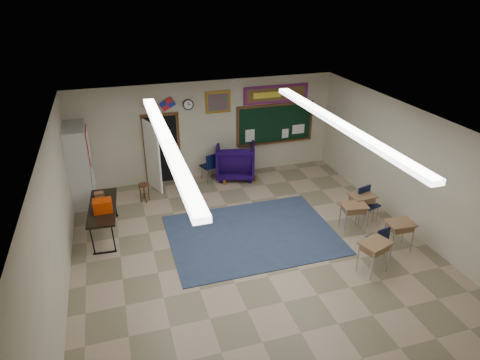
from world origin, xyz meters
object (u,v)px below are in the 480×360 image
object	(u,v)px
student_desk_front_left	(353,216)
student_desk_front_right	(361,206)
folding_table	(104,219)
wingback_armchair	(236,160)
wooden_stool	(145,192)

from	to	relation	value
student_desk_front_left	student_desk_front_right	bearing A→B (deg)	46.84
student_desk_front_left	folding_table	size ratio (longest dim) A/B	0.38
wingback_armchair	wooden_stool	distance (m)	3.03
student_desk_front_left	student_desk_front_right	world-z (taller)	student_desk_front_right
student_desk_front_left	wingback_armchair	bearing A→B (deg)	123.80
wooden_stool	folding_table	bearing A→B (deg)	-127.08
student_desk_front_left	wooden_stool	distance (m)	5.66
wooden_stool	student_desk_front_right	bearing A→B (deg)	-27.92
wingback_armchair	student_desk_front_left	bearing A→B (deg)	133.27
student_desk_front_left	student_desk_front_right	distance (m)	0.56
wingback_armchair	wooden_stool	size ratio (longest dim) A/B	2.27
folding_table	wooden_stool	xyz separation A→B (m)	(1.09, 1.45, -0.15)
wingback_armchair	folding_table	size ratio (longest dim) A/B	0.62
student_desk_front_right	folding_table	size ratio (longest dim) A/B	0.39
wingback_armchair	student_desk_front_right	world-z (taller)	wingback_armchair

